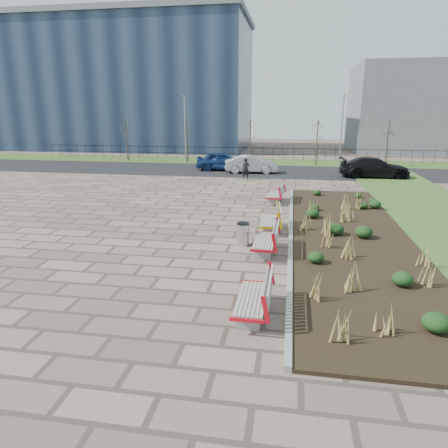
% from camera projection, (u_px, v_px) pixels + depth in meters
% --- Properties ---
extents(ground, '(120.00, 120.00, 0.00)m').
position_uv_depth(ground, '(159.00, 277.00, 12.12)').
color(ground, '#816A59').
rests_on(ground, ground).
extents(planting_bed, '(4.50, 18.00, 0.10)m').
position_uv_depth(planting_bed, '(350.00, 236.00, 15.86)').
color(planting_bed, black).
rests_on(planting_bed, ground).
extents(planting_curb, '(0.16, 18.00, 0.15)m').
position_uv_depth(planting_curb, '(291.00, 233.00, 16.22)').
color(planting_curb, gray).
rests_on(planting_curb, ground).
extents(grass_verge_far, '(80.00, 5.00, 0.04)m').
position_uv_depth(grass_verge_far, '(251.00, 162.00, 38.65)').
color(grass_verge_far, '#33511E').
rests_on(grass_verge_far, ground).
extents(road, '(80.00, 7.00, 0.02)m').
position_uv_depth(road, '(244.00, 171.00, 32.97)').
color(road, black).
rests_on(road, ground).
extents(bench_a, '(0.92, 2.11, 1.00)m').
position_uv_depth(bench_a, '(252.00, 296.00, 9.77)').
color(bench_a, red).
rests_on(bench_a, ground).
extents(bench_b, '(0.94, 2.12, 1.00)m').
position_uv_depth(bench_b, '(264.00, 239.00, 14.06)').
color(bench_b, '#A20A15').
rests_on(bench_b, ground).
extents(bench_c, '(1.04, 2.15, 1.00)m').
position_uv_depth(bench_c, '(269.00, 219.00, 16.63)').
color(bench_c, '#D6A10B').
rests_on(bench_c, ground).
extents(bench_d, '(1.08, 2.17, 1.00)m').
position_uv_depth(bench_d, '(275.00, 193.00, 21.73)').
color(bench_d, red).
rests_on(bench_d, ground).
extents(litter_bin, '(0.45, 0.45, 0.85)m').
position_uv_depth(litter_bin, '(243.00, 235.00, 14.84)').
color(litter_bin, '#B2B2B7').
rests_on(litter_bin, ground).
extents(pedestrian, '(0.59, 0.43, 1.52)m').
position_uv_depth(pedestrian, '(246.00, 169.00, 28.73)').
color(pedestrian, black).
rests_on(pedestrian, ground).
extents(car_blue, '(4.61, 2.25, 1.51)m').
position_uv_depth(car_blue, '(223.00, 161.00, 33.02)').
color(car_blue, navy).
rests_on(car_blue, road).
extents(car_silver, '(4.27, 1.84, 1.37)m').
position_uv_depth(car_silver, '(251.00, 164.00, 31.62)').
color(car_silver, '#94979A').
rests_on(car_silver, road).
extents(car_black, '(5.13, 2.29, 1.46)m').
position_uv_depth(car_black, '(374.00, 167.00, 29.54)').
color(car_black, black).
rests_on(car_black, road).
extents(tree_a, '(1.40, 1.40, 4.00)m').
position_uv_depth(tree_a, '(127.00, 140.00, 38.57)').
color(tree_a, '#4C3D2D').
rests_on(tree_a, grass_verge_far).
extents(tree_b, '(1.40, 1.40, 4.00)m').
position_uv_depth(tree_b, '(187.00, 141.00, 37.62)').
color(tree_b, '#4C3D2D').
rests_on(tree_b, grass_verge_far).
extents(tree_c, '(1.40, 1.40, 4.00)m').
position_uv_depth(tree_c, '(250.00, 142.00, 36.67)').
color(tree_c, '#4C3D2D').
rests_on(tree_c, grass_verge_far).
extents(tree_d, '(1.40, 1.40, 4.00)m').
position_uv_depth(tree_d, '(317.00, 142.00, 35.71)').
color(tree_d, '#4C3D2D').
rests_on(tree_d, grass_verge_far).
extents(tree_e, '(1.40, 1.40, 4.00)m').
position_uv_depth(tree_e, '(387.00, 143.00, 34.76)').
color(tree_e, '#4C3D2D').
rests_on(tree_e, grass_verge_far).
extents(lamp_west, '(0.24, 0.60, 6.00)m').
position_uv_depth(lamp_west, '(185.00, 130.00, 36.87)').
color(lamp_west, gray).
rests_on(lamp_west, grass_verge_far).
extents(lamp_east, '(0.24, 0.60, 6.00)m').
position_uv_depth(lamp_east, '(341.00, 131.00, 34.65)').
color(lamp_east, gray).
rests_on(lamp_east, grass_verge_far).
extents(railing_fence, '(44.00, 0.10, 1.20)m').
position_uv_depth(railing_fence, '(253.00, 153.00, 39.90)').
color(railing_fence, black).
rests_on(railing_fence, grass_verge_far).
extents(building_glass, '(40.00, 14.00, 15.00)m').
position_uv_depth(building_glass, '(92.00, 88.00, 51.44)').
color(building_glass, '#192338').
rests_on(building_glass, ground).
extents(building_grey, '(18.00, 12.00, 10.00)m').
position_uv_depth(building_grey, '(432.00, 108.00, 47.36)').
color(building_grey, slate).
rests_on(building_grey, ground).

